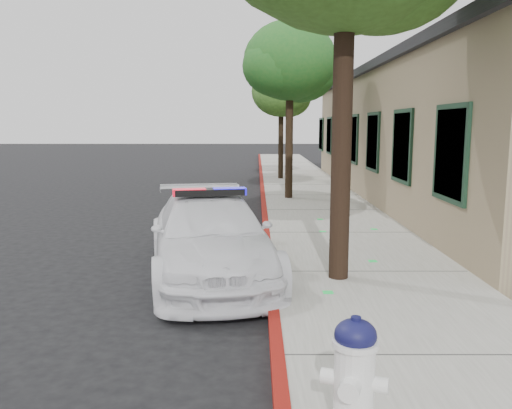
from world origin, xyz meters
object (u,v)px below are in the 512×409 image
at_px(street_tree_mid, 290,65).
at_px(street_tree_far, 282,94).
at_px(clapboard_building, 468,134).
at_px(police_car, 210,236).
at_px(fire_hydrant, 354,374).

bearing_deg(street_tree_mid, street_tree_far, 89.54).
relative_size(clapboard_building, street_tree_mid, 3.85).
bearing_deg(street_tree_mid, police_car, -102.23).
xyz_separation_m(clapboard_building, street_tree_far, (-5.77, 5.41, 1.58)).
bearing_deg(police_car, street_tree_far, 72.09).
height_order(fire_hydrant, street_tree_mid, street_tree_mid).
bearing_deg(fire_hydrant, police_car, 128.20).
xyz_separation_m(street_tree_mid, street_tree_far, (0.05, 6.00, -0.53)).
distance_m(clapboard_building, street_tree_mid, 6.22).
xyz_separation_m(clapboard_building, fire_hydrant, (-6.12, -13.29, -1.53)).
relative_size(fire_hydrant, street_tree_mid, 0.16).
distance_m(street_tree_mid, street_tree_far, 6.03).
bearing_deg(police_car, clapboard_building, 38.48).
relative_size(street_tree_mid, street_tree_far, 1.15).
relative_size(clapboard_building, street_tree_far, 4.41).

